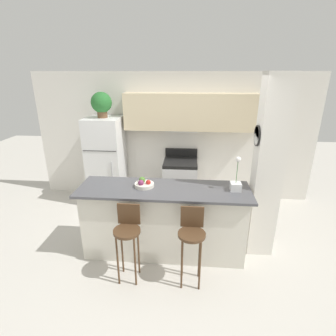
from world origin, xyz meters
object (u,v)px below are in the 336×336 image
(stove_range, at_px, (180,182))
(orchid_vase, at_px, (236,183))
(fruit_bowl, at_px, (144,184))
(trash_bin, at_px, (133,198))
(bar_stool_left, at_px, (128,232))
(potted_plant_on_fridge, at_px, (101,103))
(refrigerator, at_px, (106,161))
(bar_stool_right, at_px, (192,235))

(stove_range, xyz_separation_m, orchid_vase, (0.80, -1.55, 0.68))
(orchid_vase, height_order, fruit_bowl, orchid_vase)
(fruit_bowl, relative_size, trash_bin, 0.71)
(orchid_vase, relative_size, trash_bin, 1.26)
(bar_stool_left, height_order, potted_plant_on_fridge, potted_plant_on_fridge)
(stove_range, distance_m, bar_stool_left, 2.20)
(stove_range, height_order, potted_plant_on_fridge, potted_plant_on_fridge)
(refrigerator, height_order, bar_stool_left, refrigerator)
(trash_bin, bearing_deg, stove_range, 15.25)
(bar_stool_left, height_order, bar_stool_right, same)
(bar_stool_left, distance_m, orchid_vase, 1.55)
(refrigerator, distance_m, potted_plant_on_fridge, 1.13)
(stove_range, bearing_deg, bar_stool_left, -104.83)
(bar_stool_right, relative_size, trash_bin, 2.67)
(bar_stool_left, xyz_separation_m, potted_plant_on_fridge, (-0.91, 2.10, 1.31))
(bar_stool_left, distance_m, bar_stool_right, 0.79)
(bar_stool_right, distance_m, potted_plant_on_fridge, 3.01)
(bar_stool_right, xyz_separation_m, fruit_bowl, (-0.68, 0.59, 0.40))
(fruit_bowl, bearing_deg, stove_range, 73.66)
(orchid_vase, bearing_deg, fruit_bowl, 179.13)
(refrigerator, height_order, orchid_vase, refrigerator)
(bar_stool_right, height_order, fruit_bowl, fruit_bowl)
(trash_bin, bearing_deg, orchid_vase, -36.95)
(stove_range, height_order, bar_stool_right, stove_range)
(potted_plant_on_fridge, height_order, fruit_bowl, potted_plant_on_fridge)
(stove_range, relative_size, fruit_bowl, 3.97)
(bar_stool_right, relative_size, fruit_bowl, 3.76)
(bar_stool_right, height_order, potted_plant_on_fridge, potted_plant_on_fridge)
(stove_range, xyz_separation_m, potted_plant_on_fridge, (-1.48, -0.02, 1.53))
(refrigerator, relative_size, fruit_bowl, 6.42)
(refrigerator, xyz_separation_m, potted_plant_on_fridge, (-0.00, 0.00, 1.13))
(refrigerator, bearing_deg, trash_bin, -23.01)
(potted_plant_on_fridge, relative_size, fruit_bowl, 1.74)
(orchid_vase, bearing_deg, bar_stool_right, -135.16)
(refrigerator, distance_m, orchid_vase, 2.76)
(bar_stool_left, xyz_separation_m, orchid_vase, (1.36, 0.57, 0.47))
(bar_stool_left, relative_size, bar_stool_right, 1.00)
(bar_stool_left, xyz_separation_m, fruit_bowl, (0.11, 0.59, 0.40))
(bar_stool_right, xyz_separation_m, orchid_vase, (0.57, 0.57, 0.47))
(bar_stool_right, height_order, trash_bin, bar_stool_right)
(bar_stool_left, bearing_deg, stove_range, 75.17)
(stove_range, distance_m, bar_stool_right, 2.14)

